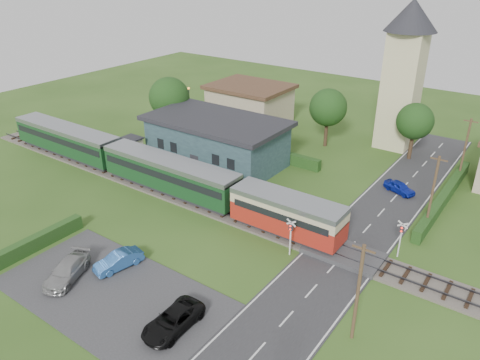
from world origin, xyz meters
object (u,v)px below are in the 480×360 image
Objects in this scene: pedestrian_far at (135,154)px; station_building at (217,140)px; train at (147,166)px; car_park_dark at (173,320)px; car_on_road at (400,187)px; crossing_signal_far at (401,234)px; church_tower at (405,65)px; crossing_signal_near at (291,232)px; pedestrian_near at (245,189)px; house_west at (250,104)px; car_park_silver at (67,271)px; equipment_hut at (131,148)px; car_park_blue at (119,261)px.

station_building is at bearing -60.09° from pedestrian_far.
car_park_dark is at bearing -40.22° from train.
crossing_signal_far is at bearing -140.75° from car_on_road.
church_tower is 29.57m from crossing_signal_near.
car_on_road is 28.14m from car_park_dark.
pedestrian_near reaches higher than pedestrian_far.
station_building is 20.59m from car_on_road.
house_west is at bearing 97.19° from train.
pedestrian_near is (10.39, 2.82, -0.75)m from train.
car_park_dark is at bearing -90.72° from church_tower.
crossing_signal_near and crossing_signal_far have the same top height.
equipment_hut is at bearing 101.55° from car_park_silver.
crossing_signal_near is 0.71× the size of car_park_silver.
station_building is 24.27m from car_park_silver.
church_tower reaches higher than car_on_road.
pedestrian_far is (-7.20, -6.00, -1.39)m from station_building.
train is 22.10× the size of pedestrian_near.
station_building is at bearing 145.19° from crossing_signal_near.
crossing_signal_far is 1.93× the size of pedestrian_far.
church_tower is 5.37× the size of crossing_signal_far.
car_on_road is at bearing 31.60° from train.
car_on_road is (4.97, -12.43, -9.60)m from church_tower.
church_tower is at bearing 87.97° from car_park_dark.
car_park_blue is at bearing -53.28° from train.
crossing_signal_far is 22.10m from car_park_blue.
car_park_dark is (16.60, -14.03, -1.46)m from train.
pedestrian_far is (-30.80, 0.61, -0.84)m from crossing_signal_far.
train is 9.36× the size of car_park_silver.
equipment_hut is at bearing 141.23° from car_park_dark.
crossing_signal_far reaches higher than equipment_hut.
train is 16.25m from car_park_silver.
train is 2.45× the size of church_tower.
car_park_silver is at bearing 74.16° from pedestrian_near.
train is 25.44× the size of pedestrian_far.
car_on_road is at bearing -78.61° from pedestrian_far.
car_park_blue is at bearing -146.60° from pedestrian_far.
train reaches higher than crossing_signal_near.
house_west is 33.22m from crossing_signal_near.
pedestrian_far is at bearing 149.55° from train.
crossing_signal_far is at bearing -101.00° from pedestrian_far.
crossing_signal_near is 0.98× the size of car_on_road.
car_on_road is (27.97, 10.37, -1.13)m from equipment_hut.
pedestrian_near reaches higher than car_park_silver.
car_park_silver is 2.72× the size of pedestrian_far.
crossing_signal_near is (21.40, -25.41, -0.65)m from house_west.
train is at bearing -123.33° from church_tower.
crossing_signal_near reaches higher than pedestrian_far.
crossing_signal_near reaches higher than car_park_dark.
car_park_blue is 0.83× the size of car_park_silver.
car_park_blue is at bearing 173.32° from car_on_road.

